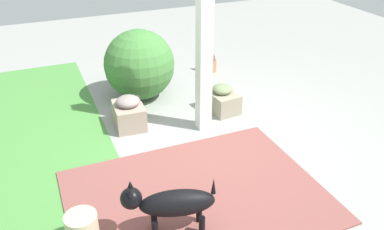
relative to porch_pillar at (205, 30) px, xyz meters
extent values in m
plane|color=#959793|center=(-0.37, 0.12, -1.23)|extent=(12.00, 12.00, 0.00)
cube|color=brown|center=(-1.19, 0.60, -1.22)|extent=(1.80, 2.40, 0.02)
cube|color=white|center=(0.00, 0.00, 0.00)|extent=(0.15, 0.15, 2.46)
cube|color=gray|center=(0.30, -0.40, -1.10)|extent=(0.50, 0.38, 0.27)
ellipsoid|color=#75855C|center=(0.30, -0.40, -0.92)|extent=(0.26, 0.26, 0.12)
cube|color=gray|center=(0.37, 0.83, -1.08)|extent=(0.48, 0.38, 0.29)
ellipsoid|color=gray|center=(0.37, 0.83, -0.89)|extent=(0.29, 0.29, 0.13)
sphere|color=#427B39|center=(1.12, 0.46, -0.75)|extent=(0.97, 0.97, 0.97)
cylinder|color=#C26D43|center=(1.60, -0.83, -1.13)|extent=(0.21, 0.21, 0.19)
cone|color=brown|center=(1.60, -0.83, -0.89)|extent=(0.18, 0.18, 0.30)
ellipsoid|color=black|center=(-1.53, 0.92, -0.92)|extent=(0.36, 0.67, 0.23)
sphere|color=black|center=(-1.44, 1.28, -0.83)|extent=(0.18, 0.18, 0.18)
cone|color=black|center=(-1.49, 1.29, -0.73)|extent=(0.05, 0.05, 0.07)
cone|color=black|center=(-1.39, 1.27, -0.73)|extent=(0.05, 0.05, 0.07)
cylinder|color=black|center=(-1.41, 1.09, -1.13)|extent=(0.05, 0.05, 0.19)
cylinder|color=black|center=(-1.65, 0.75, -1.13)|extent=(0.05, 0.05, 0.19)
cylinder|color=black|center=(-1.51, 0.71, -1.13)|extent=(0.05, 0.05, 0.19)
cone|color=black|center=(-1.61, 0.63, -0.78)|extent=(0.04, 0.04, 0.15)
cylinder|color=#C6B996|center=(-1.38, 1.69, -1.07)|extent=(0.27, 0.27, 0.31)
camera|label=1|loc=(-4.00, 1.82, 1.35)|focal=38.38mm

